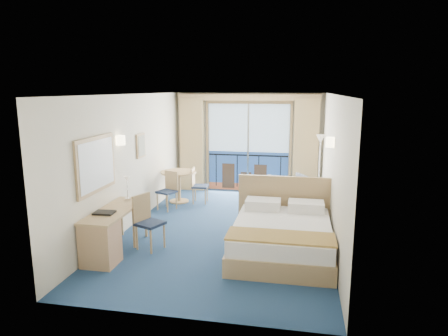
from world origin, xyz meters
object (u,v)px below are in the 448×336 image
(bed, at_px, (282,235))
(nightstand, at_px, (316,213))
(table_chair_b, at_px, (169,188))
(desk_chair, at_px, (146,218))
(desk, at_px, (104,237))
(round_table, at_px, (179,179))
(floor_lamp, at_px, (320,152))
(table_chair_a, at_px, (197,183))
(armchair, at_px, (290,191))

(bed, distance_m, nightstand, 1.65)
(nightstand, bearing_deg, table_chair_b, 169.94)
(desk_chair, bearing_deg, desk, 168.07)
(round_table, distance_m, table_chair_b, 0.62)
(floor_lamp, height_order, desk, floor_lamp)
(desk_chair, distance_m, round_table, 2.96)
(bed, bearing_deg, round_table, 134.51)
(nightstand, bearing_deg, bed, -112.08)
(round_table, bearing_deg, desk_chair, -83.95)
(desk_chair, distance_m, table_chair_a, 2.97)
(armchair, bearing_deg, round_table, -28.06)
(armchair, height_order, desk_chair, desk_chair)
(desk, relative_size, desk_chair, 1.67)
(round_table, distance_m, table_chair_a, 0.48)
(desk_chair, xyz_separation_m, table_chair_a, (0.15, 2.96, -0.05))
(desk_chair, bearing_deg, floor_lamp, -19.46)
(table_chair_b, bearing_deg, desk_chair, -58.15)
(nightstand, height_order, desk_chair, desk_chair)
(nightstand, distance_m, armchair, 1.43)
(desk, relative_size, table_chair_a, 1.84)
(floor_lamp, distance_m, desk_chair, 4.70)
(table_chair_b, bearing_deg, bed, -14.89)
(nightstand, distance_m, table_chair_b, 3.43)
(armchair, distance_m, desk, 4.74)
(nightstand, distance_m, table_chair_a, 3.11)
(desk, distance_m, table_chair_b, 3.02)
(armchair, distance_m, floor_lamp, 1.20)
(bed, relative_size, desk, 1.34)
(bed, bearing_deg, nightstand, 67.92)
(desk_chair, height_order, table_chair_a, desk_chair)
(bed, xyz_separation_m, desk, (-2.86, -0.89, 0.10))
(nightstand, bearing_deg, armchair, 113.01)
(table_chair_a, bearing_deg, armchair, -92.34)
(armchair, xyz_separation_m, table_chair_b, (-2.82, -0.71, 0.12))
(bed, bearing_deg, table_chair_b, 142.25)
(floor_lamp, relative_size, table_chair_b, 1.91)
(nightstand, bearing_deg, desk_chair, -149.97)
(floor_lamp, bearing_deg, table_chair_a, -170.85)
(bed, height_order, table_chair_b, bed)
(table_chair_a, height_order, table_chair_b, table_chair_b)
(table_chair_a, distance_m, table_chair_b, 0.82)
(floor_lamp, relative_size, desk_chair, 1.76)
(nightstand, relative_size, floor_lamp, 0.33)
(round_table, height_order, table_chair_a, table_chair_a)
(desk_chair, bearing_deg, table_chair_a, 19.76)
(nightstand, bearing_deg, desk, -145.16)
(floor_lamp, distance_m, table_chair_a, 3.11)
(desk_chair, bearing_deg, bed, -62.39)
(table_chair_a, bearing_deg, nightstand, -117.66)
(bed, relative_size, table_chair_b, 2.41)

